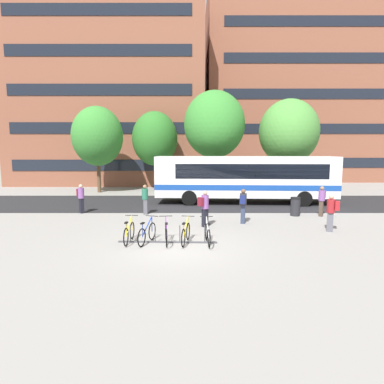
{
  "coord_description": "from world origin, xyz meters",
  "views": [
    {
      "loc": [
        0.54,
        -11.6,
        3.58
      ],
      "look_at": [
        0.49,
        4.82,
        1.46
      ],
      "focal_mm": 29.88,
      "sensor_mm": 36.0,
      "label": 1
    }
  ],
  "objects_px": {
    "parked_bicycle_silver_4": "(208,234)",
    "commuter_red_pack_0": "(333,210)",
    "parked_bicycle_yellow_0": "(130,233)",
    "commuter_black_pack_1": "(146,197)",
    "commuter_maroon_pack_2": "(205,206)",
    "parked_bicycle_yellow_3": "(187,234)",
    "street_tree_0": "(98,136)",
    "commuter_navy_pack_3": "(244,204)",
    "street_tree_2": "(290,132)",
    "city_bus": "(245,177)",
    "parked_bicycle_blue_1": "(148,233)",
    "street_tree_1": "(215,125)",
    "commuter_red_pack_5": "(323,199)",
    "parked_bicycle_purple_2": "(167,234)",
    "commuter_maroon_pack_4": "(82,196)",
    "street_tree_3": "(156,139)",
    "trash_bin": "(296,207)"
  },
  "relations": [
    {
      "from": "street_tree_1",
      "to": "street_tree_2",
      "type": "relative_size",
      "value": 1.09
    },
    {
      "from": "city_bus",
      "to": "parked_bicycle_yellow_0",
      "type": "distance_m",
      "value": 11.35
    },
    {
      "from": "street_tree_2",
      "to": "parked_bicycle_silver_4",
      "type": "bearing_deg",
      "value": -116.52
    },
    {
      "from": "commuter_maroon_pack_2",
      "to": "street_tree_2",
      "type": "height_order",
      "value": "street_tree_2"
    },
    {
      "from": "street_tree_2",
      "to": "street_tree_0",
      "type": "bearing_deg",
      "value": 177.8
    },
    {
      "from": "parked_bicycle_purple_2",
      "to": "parked_bicycle_yellow_3",
      "type": "bearing_deg",
      "value": -96.76
    },
    {
      "from": "parked_bicycle_yellow_3",
      "to": "street_tree_2",
      "type": "height_order",
      "value": "street_tree_2"
    },
    {
      "from": "city_bus",
      "to": "parked_bicycle_blue_1",
      "type": "distance_m",
      "value": 11.08
    },
    {
      "from": "trash_bin",
      "to": "street_tree_3",
      "type": "distance_m",
      "value": 15.68
    },
    {
      "from": "parked_bicycle_blue_1",
      "to": "commuter_maroon_pack_2",
      "type": "xyz_separation_m",
      "value": [
        2.34,
        2.69,
        0.62
      ]
    },
    {
      "from": "parked_bicycle_yellow_3",
      "to": "street_tree_2",
      "type": "bearing_deg",
      "value": -19.79
    },
    {
      "from": "parked_bicycle_yellow_0",
      "to": "commuter_maroon_pack_2",
      "type": "xyz_separation_m",
      "value": [
        3.06,
        2.59,
        0.62
      ]
    },
    {
      "from": "parked_bicycle_yellow_3",
      "to": "street_tree_0",
      "type": "xyz_separation_m",
      "value": [
        -7.8,
        15.42,
        4.42
      ]
    },
    {
      "from": "parked_bicycle_silver_4",
      "to": "street_tree_1",
      "type": "height_order",
      "value": "street_tree_1"
    },
    {
      "from": "parked_bicycle_blue_1",
      "to": "commuter_red_pack_5",
      "type": "height_order",
      "value": "commuter_red_pack_5"
    },
    {
      "from": "parked_bicycle_yellow_0",
      "to": "commuter_black_pack_1",
      "type": "xyz_separation_m",
      "value": [
        -0.19,
        5.61,
        0.59
      ]
    },
    {
      "from": "parked_bicycle_yellow_0",
      "to": "commuter_black_pack_1",
      "type": "relative_size",
      "value": 1.02
    },
    {
      "from": "commuter_red_pack_0",
      "to": "commuter_maroon_pack_2",
      "type": "xyz_separation_m",
      "value": [
        -5.59,
        0.91,
        0.03
      ]
    },
    {
      "from": "commuter_black_pack_1",
      "to": "commuter_maroon_pack_4",
      "type": "distance_m",
      "value": 3.76
    },
    {
      "from": "parked_bicycle_purple_2",
      "to": "commuter_maroon_pack_4",
      "type": "distance_m",
      "value": 8.18
    },
    {
      "from": "street_tree_2",
      "to": "street_tree_3",
      "type": "distance_m",
      "value": 11.72
    },
    {
      "from": "parked_bicycle_silver_4",
      "to": "commuter_red_pack_0",
      "type": "relative_size",
      "value": 1.03
    },
    {
      "from": "parked_bicycle_yellow_3",
      "to": "commuter_navy_pack_3",
      "type": "bearing_deg",
      "value": -29.51
    },
    {
      "from": "parked_bicycle_purple_2",
      "to": "trash_bin",
      "type": "relative_size",
      "value": 1.67
    },
    {
      "from": "parked_bicycle_blue_1",
      "to": "street_tree_0",
      "type": "height_order",
      "value": "street_tree_0"
    },
    {
      "from": "commuter_maroon_pack_2",
      "to": "commuter_maroon_pack_4",
      "type": "bearing_deg",
      "value": 119.84
    },
    {
      "from": "parked_bicycle_silver_4",
      "to": "street_tree_0",
      "type": "xyz_separation_m",
      "value": [
        -8.65,
        15.5,
        4.42
      ]
    },
    {
      "from": "parked_bicycle_purple_2",
      "to": "street_tree_1",
      "type": "xyz_separation_m",
      "value": [
        2.85,
        14.78,
        5.34
      ]
    },
    {
      "from": "parked_bicycle_blue_1",
      "to": "street_tree_0",
      "type": "relative_size",
      "value": 0.23
    },
    {
      "from": "parked_bicycle_yellow_3",
      "to": "street_tree_0",
      "type": "bearing_deg",
      "value": 36.25
    },
    {
      "from": "parked_bicycle_yellow_0",
      "to": "street_tree_3",
      "type": "distance_m",
      "value": 17.81
    },
    {
      "from": "parked_bicycle_yellow_3",
      "to": "street_tree_0",
      "type": "distance_m",
      "value": 17.83
    },
    {
      "from": "parked_bicycle_yellow_0",
      "to": "commuter_black_pack_1",
      "type": "height_order",
      "value": "commuter_black_pack_1"
    },
    {
      "from": "commuter_maroon_pack_2",
      "to": "commuter_red_pack_5",
      "type": "relative_size",
      "value": 1.04
    },
    {
      "from": "commuter_red_pack_0",
      "to": "commuter_navy_pack_3",
      "type": "relative_size",
      "value": 0.97
    },
    {
      "from": "street_tree_0",
      "to": "street_tree_2",
      "type": "distance_m",
      "value": 16.09
    },
    {
      "from": "commuter_navy_pack_3",
      "to": "commuter_black_pack_1",
      "type": "bearing_deg",
      "value": 79.96
    },
    {
      "from": "parked_bicycle_blue_1",
      "to": "parked_bicycle_purple_2",
      "type": "distance_m",
      "value": 0.75
    },
    {
      "from": "parked_bicycle_silver_4",
      "to": "street_tree_2",
      "type": "bearing_deg",
      "value": -29.77
    },
    {
      "from": "commuter_navy_pack_3",
      "to": "parked_bicycle_blue_1",
      "type": "bearing_deg",
      "value": 142.68
    },
    {
      "from": "commuter_red_pack_0",
      "to": "street_tree_1",
      "type": "bearing_deg",
      "value": -49.08
    },
    {
      "from": "parked_bicycle_silver_4",
      "to": "commuter_maroon_pack_2",
      "type": "height_order",
      "value": "commuter_maroon_pack_2"
    },
    {
      "from": "parked_bicycle_blue_1",
      "to": "commuter_maroon_pack_4",
      "type": "relative_size",
      "value": 1.0
    },
    {
      "from": "commuter_red_pack_5",
      "to": "parked_bicycle_blue_1",
      "type": "bearing_deg",
      "value": -26.94
    },
    {
      "from": "city_bus",
      "to": "street_tree_0",
      "type": "bearing_deg",
      "value": -23.5
    },
    {
      "from": "commuter_red_pack_5",
      "to": "commuter_red_pack_0",
      "type": "bearing_deg",
      "value": 17.4
    },
    {
      "from": "commuter_maroon_pack_2",
      "to": "street_tree_0",
      "type": "height_order",
      "value": "street_tree_0"
    },
    {
      "from": "parked_bicycle_silver_4",
      "to": "commuter_red_pack_5",
      "type": "distance_m",
      "value": 8.41
    },
    {
      "from": "trash_bin",
      "to": "street_tree_2",
      "type": "bearing_deg",
      "value": 76.32
    },
    {
      "from": "parked_bicycle_yellow_3",
      "to": "trash_bin",
      "type": "bearing_deg",
      "value": -38.76
    }
  ]
}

